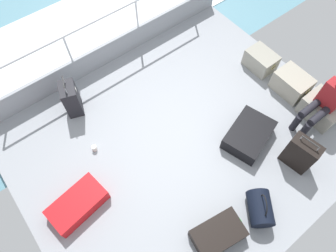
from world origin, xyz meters
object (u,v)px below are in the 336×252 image
passenger_seated (325,102)px  duffel_bag (260,208)px  suitcase_0 (71,99)px  suitcase_1 (78,204)px  suitcase_2 (300,154)px  suitcase_4 (218,234)px  cargo_crate_0 (261,60)px  paper_cup (94,148)px  cargo_crate_2 (322,109)px  suitcase_3 (249,135)px  cargo_crate_1 (292,83)px

passenger_seated → duffel_bag: (0.51, -1.85, -0.39)m
suitcase_0 → suitcase_1: suitcase_0 is taller
passenger_seated → suitcase_2: passenger_seated is taller
passenger_seated → suitcase_4: 2.60m
cargo_crate_0 → suitcase_1: 4.02m
paper_cup → suitcase_0: bearing=170.3°
suitcase_0 → cargo_crate_0: bearing=68.1°
passenger_seated → suitcase_2: bearing=-69.0°
passenger_seated → suitcase_4: size_ratio=1.42×
suitcase_1 → paper_cup: suitcase_1 is taller
cargo_crate_0 → suitcase_4: cargo_crate_0 is taller
cargo_crate_2 → passenger_seated: (0.00, -0.18, 0.37)m
passenger_seated → suitcase_0: passenger_seated is taller
passenger_seated → suitcase_2: 0.93m
suitcase_1 → suitcase_3: (0.72, 2.73, 0.02)m
passenger_seated → suitcase_0: size_ratio=1.42×
suitcase_4 → cargo_crate_2: bearing=98.4°
duffel_bag → paper_cup: size_ratio=5.83×
cargo_crate_1 → paper_cup: 3.57m
cargo_crate_2 → suitcase_4: size_ratio=0.85×
cargo_crate_2 → paper_cup: 3.81m
cargo_crate_0 → cargo_crate_1: bearing=1.9°
duffel_bag → passenger_seated: bearing=105.6°
duffel_bag → suitcase_1: bearing=-129.6°
cargo_crate_1 → duffel_bag: bearing=-60.1°
cargo_crate_2 → suitcase_3: cargo_crate_2 is taller
cargo_crate_0 → cargo_crate_1: cargo_crate_1 is taller
suitcase_2 → suitcase_0: bearing=-143.6°
passenger_seated → suitcase_1: bearing=-106.5°
cargo_crate_2 → duffel_bag: bearing=-75.8°
suitcase_0 → paper_cup: bearing=-9.7°
suitcase_3 → passenger_seated: bearing=69.4°
cargo_crate_1 → suitcase_4: bearing=-68.7°
cargo_crate_1 → suitcase_1: 4.06m
suitcase_1 → duffel_bag: 2.58m
cargo_crate_1 → suitcase_0: size_ratio=0.84×
passenger_seated → suitcase_2: size_ratio=1.53×
cargo_crate_1 → passenger_seated: (0.66, -0.20, 0.37)m
paper_cup → suitcase_2: bearing=48.1°
suitcase_4 → duffel_bag: 0.70m
suitcase_2 → suitcase_4: 1.71m
suitcase_0 → suitcase_1: bearing=-27.7°
suitcase_2 → suitcase_3: 0.81m
cargo_crate_0 → duffel_bag: duffel_bag is taller
passenger_seated → cargo_crate_0: bearing=172.7°
passenger_seated → suitcase_4: (0.40, -2.53, -0.45)m
suitcase_1 → suitcase_3: 2.82m
suitcase_2 → paper_cup: suitcase_2 is taller
cargo_crate_0 → suitcase_3: size_ratio=0.62×
passenger_seated → paper_cup: 3.69m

